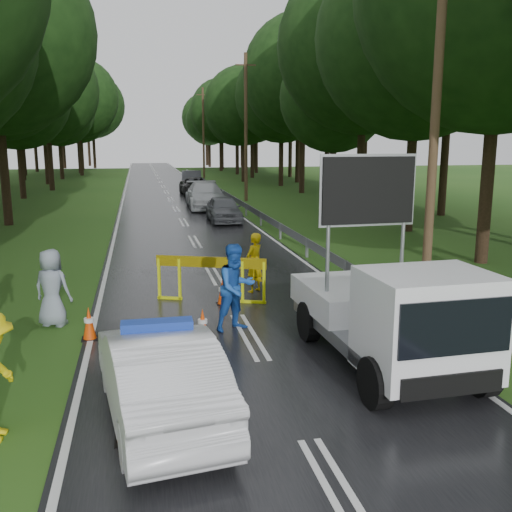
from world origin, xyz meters
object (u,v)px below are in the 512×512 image
object	(u,v)px
barrier	(211,268)
officer	(254,263)
queue_car_first	(224,209)
queue_car_fourth	(191,180)
queue_car_second	(206,195)
civilian	(236,287)
queue_car_third	(197,187)
police_sedan	(159,375)
work_truck	(392,315)

from	to	relation	value
barrier	officer	xyz separation A→B (m)	(1.31, 0.75, -0.08)
queue_car_first	queue_car_fourth	xyz separation A→B (m)	(0.28, 21.17, 0.11)
queue_car_second	queue_car_fourth	distance (m)	14.84
civilian	queue_car_third	xyz separation A→B (m)	(2.39, 32.34, -0.29)
officer	queue_car_first	world-z (taller)	officer
police_sedan	civilian	size ratio (longest dim) A/B	2.26
officer	queue_car_second	bearing A→B (deg)	-135.48
police_sedan	barrier	size ratio (longest dim) A/B	1.61
barrier	queue_car_third	size ratio (longest dim) A/B	0.56
police_sedan	officer	world-z (taller)	officer
queue_car_fourth	barrier	bearing A→B (deg)	-90.44
barrier	queue_car_fourth	distance (m)	36.10
work_truck	civilian	world-z (taller)	work_truck
barrier	queue_car_first	xyz separation A→B (m)	(2.54, 14.82, -0.23)
work_truck	queue_car_first	xyz separation A→B (m)	(-0.15, 19.99, -0.36)
work_truck	civilian	bearing A→B (deg)	128.56
civilian	queue_car_fourth	xyz separation A→B (m)	(2.55, 38.34, -0.18)
queue_car_third	queue_car_fourth	xyz separation A→B (m)	(0.15, 6.00, 0.11)
queue_car_second	queue_car_fourth	bearing A→B (deg)	88.51
queue_car_fourth	queue_car_first	bearing A→B (deg)	-86.72
queue_car_fourth	civilian	bearing A→B (deg)	-89.75
queue_car_second	queue_car_third	bearing A→B (deg)	88.22
work_truck	queue_car_fourth	xyz separation A→B (m)	(0.13, 41.15, -0.25)
police_sedan	queue_car_second	size ratio (longest dim) A/B	0.79
work_truck	queue_car_third	xyz separation A→B (m)	(-0.02, 35.15, -0.36)
barrier	police_sedan	bearing A→B (deg)	-82.78
barrier	queue_car_first	distance (m)	15.04
queue_car_third	queue_car_fourth	world-z (taller)	queue_car_fourth
officer	queue_car_second	xyz separation A→B (m)	(1.02, 20.41, -0.03)
queue_car_third	queue_car_fourth	bearing A→B (deg)	86.58
police_sedan	officer	size ratio (longest dim) A/B	2.64
queue_car_second	queue_car_third	xyz separation A→B (m)	(0.34, 8.83, -0.12)
police_sedan	queue_car_second	xyz separation A→B (m)	(3.90, 27.38, 0.11)
police_sedan	queue_car_third	xyz separation A→B (m)	(4.24, 36.21, -0.02)
queue_car_second	work_truck	bearing A→B (deg)	-88.83
civilian	work_truck	bearing A→B (deg)	-72.98
civilian	queue_car_second	xyz separation A→B (m)	(2.06, 23.52, -0.17)
queue_car_second	police_sedan	bearing A→B (deg)	-97.72
officer	queue_car_fourth	bearing A→B (deg)	-135.07
queue_car_first	police_sedan	bearing A→B (deg)	-100.29
police_sedan	civilian	bearing A→B (deg)	-123.59
officer	queue_car_first	xyz separation A→B (m)	(1.22, 14.07, -0.16)
work_truck	police_sedan	bearing A→B (deg)	-168.21
officer	barrier	bearing A→B (deg)	-12.77
officer	queue_car_first	bearing A→B (deg)	-137.60
queue_car_first	civilian	bearing A→B (deg)	-96.75
police_sedan	queue_car_fourth	world-z (taller)	queue_car_fourth
civilian	queue_car_third	distance (m)	32.43
barrier	queue_car_second	world-z (taller)	queue_car_second
queue_car_third	civilian	bearing A→B (deg)	-96.19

